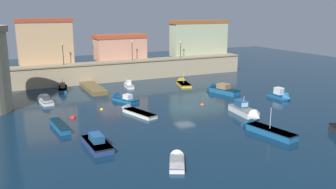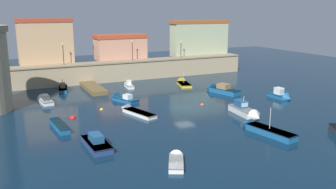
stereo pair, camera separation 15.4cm
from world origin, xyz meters
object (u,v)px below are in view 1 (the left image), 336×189
moored_boat_4 (63,88)px  moored_boat_0 (94,140)px  moored_boat_6 (44,99)px  moored_boat_12 (58,124)px  moored_boat_2 (128,85)px  mooring_buoy_2 (202,105)px  moored_boat_7 (121,98)px  moored_boat_9 (134,111)px  quay_lamp_1 (132,47)px  moored_boat_13 (247,111)px  mooring_buoy_0 (73,118)px  moored_boat_8 (182,83)px  moored_boat_5 (282,96)px  moored_boat_1 (177,159)px  quay_lamp_0 (63,51)px  moored_boat_11 (220,89)px  mooring_buoy_1 (102,110)px  quay_lamp_2 (181,47)px

moored_boat_4 → moored_boat_0: bearing=-172.7°
moored_boat_6 → moored_boat_12: size_ratio=0.82×
moored_boat_2 → mooring_buoy_2: (5.35, -16.41, -0.37)m
moored_boat_7 → moored_boat_9: (-0.75, -7.34, -0.05)m
quay_lamp_1 → moored_boat_7: (-7.61, -15.48, -5.91)m
moored_boat_13 → mooring_buoy_0: bearing=-107.2°
moored_boat_8 → mooring_buoy_0: (-22.40, -12.75, -0.26)m
moored_boat_12 → moored_boat_4: bearing=-16.3°
moored_boat_12 → moored_boat_2: bearing=-45.1°
moored_boat_0 → moored_boat_2: (12.66, 24.96, -0.06)m
moored_boat_5 → mooring_buoy_0: size_ratio=5.58×
moored_boat_1 → moored_boat_12: moored_boat_12 is taller
moored_boat_5 → quay_lamp_0: bearing=-133.2°
moored_boat_1 → moored_boat_12: size_ratio=0.67×
moored_boat_11 → mooring_buoy_0: moored_boat_11 is taller
moored_boat_2 → quay_lamp_1: bearing=-19.3°
moored_boat_4 → moored_boat_12: moored_boat_4 is taller
moored_boat_9 → mooring_buoy_2: size_ratio=12.81×
quay_lamp_0 → moored_boat_13: quay_lamp_0 is taller
moored_boat_7 → moored_boat_8: (13.92, 6.53, -0.05)m
moored_boat_8 → quay_lamp_0: bearing=79.9°
moored_boat_7 → moored_boat_4: bearing=7.3°
moored_boat_1 → mooring_buoy_0: bearing=44.7°
mooring_buoy_1 → moored_boat_1: bearing=-86.3°
moored_boat_0 → moored_boat_5: moored_boat_5 is taller
moored_boat_6 → moored_boat_13: size_ratio=0.87×
moored_boat_4 → moored_boat_11: 26.56m
moored_boat_12 → mooring_buoy_1: bearing=-57.6°
moored_boat_13 → moored_boat_12: bearing=-99.1°
mooring_buoy_2 → moored_boat_7: bearing=141.4°
quay_lamp_0 → moored_boat_2: (9.74, -6.74, -5.84)m
moored_boat_0 → moored_boat_11: bearing=-61.8°
moored_boat_5 → mooring_buoy_1: bearing=-103.7°
quay_lamp_2 → moored_boat_1: bearing=-118.1°
moored_boat_1 → mooring_buoy_2: moored_boat_1 is taller
moored_boat_7 → moored_boat_8: moored_boat_8 is taller
quay_lamp_2 → mooring_buoy_1: size_ratio=7.19×
moored_boat_6 → moored_boat_7: bearing=-116.8°
moored_boat_7 → mooring_buoy_0: size_ratio=7.44×
moored_boat_5 → moored_boat_7: size_ratio=0.75×
moored_boat_1 → moored_boat_11: moored_boat_11 is taller
quay_lamp_1 → moored_boat_13: size_ratio=0.61×
moored_boat_4 → quay_lamp_1: bearing=-62.8°
moored_boat_5 → moored_boat_7: bearing=-114.5°
moored_boat_9 → moored_boat_2: bearing=-34.0°
quay_lamp_2 → moored_boat_13: bearing=-101.6°
moored_boat_7 → quay_lamp_1: bearing=-48.8°
moored_boat_1 → moored_boat_13: size_ratio=0.71×
quay_lamp_1 → moored_boat_2: quay_lamp_1 is taller
quay_lamp_0 → moored_boat_12: (-5.27, -24.32, -5.86)m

